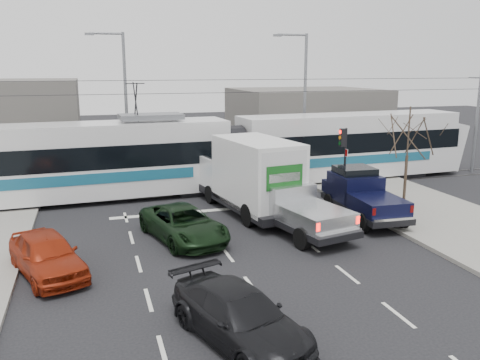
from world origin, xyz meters
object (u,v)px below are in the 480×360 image
object	(u,v)px
street_lamp_near	(302,94)
box_truck	(251,176)
traffic_signal	(343,147)
navy_pickup	(361,194)
green_car	(184,224)
red_car	(47,255)
tram	(232,152)
silver_pickup	(288,203)
bare_tree	(408,136)
street_lamp_far	(123,96)
dark_car	(239,316)

from	to	relation	value
street_lamp_near	box_truck	world-z (taller)	street_lamp_near
traffic_signal	box_truck	xyz separation A→B (m)	(-5.59, -1.39, -0.95)
traffic_signal	box_truck	bearing A→B (deg)	-166.02
traffic_signal	navy_pickup	distance (m)	4.09
box_truck	green_car	size ratio (longest dim) A/B	1.54
box_truck	navy_pickup	distance (m)	5.19
box_truck	red_car	size ratio (longest dim) A/B	1.74
traffic_signal	box_truck	distance (m)	5.84
tram	box_truck	bearing A→B (deg)	-98.68
silver_pickup	box_truck	size ratio (longest dim) A/B	0.88
navy_pickup	green_car	size ratio (longest dim) A/B	1.11
silver_pickup	bare_tree	bearing A→B (deg)	-10.20
street_lamp_near	silver_pickup	size ratio (longest dim) A/B	1.35
street_lamp_far	tram	distance (m)	8.56
bare_tree	tram	bearing A→B (deg)	128.96
tram	dark_car	xyz separation A→B (m)	(-4.40, -16.24, -1.46)
traffic_signal	dark_car	world-z (taller)	traffic_signal
traffic_signal	navy_pickup	world-z (taller)	traffic_signal
street_lamp_far	navy_pickup	size ratio (longest dim) A/B	1.65
red_car	dark_car	xyz separation A→B (m)	(4.99, -5.90, -0.05)
street_lamp_far	red_car	bearing A→B (deg)	-103.37
navy_pickup	street_lamp_far	bearing A→B (deg)	128.88
green_car	dark_car	distance (m)	8.13
silver_pickup	dark_car	bearing A→B (deg)	-131.82
tram	silver_pickup	world-z (taller)	tram
tram	box_truck	xyz separation A→B (m)	(-0.49, -5.09, -0.35)
traffic_signal	dark_car	bearing A→B (deg)	-127.15
dark_car	green_car	bearing A→B (deg)	71.20
traffic_signal	silver_pickup	xyz separation A→B (m)	(-4.81, -4.22, -1.59)
tram	red_car	distance (m)	14.04
red_car	traffic_signal	bearing A→B (deg)	4.66
silver_pickup	navy_pickup	bearing A→B (deg)	-3.69
street_lamp_far	bare_tree	bearing A→B (deg)	-48.88
silver_pickup	dark_car	size ratio (longest dim) A/B	1.40
street_lamp_near	green_car	size ratio (longest dim) A/B	1.83
bare_tree	green_car	distance (m)	11.02
box_truck	dark_car	xyz separation A→B (m)	(-3.91, -11.15, -1.11)
bare_tree	street_lamp_far	size ratio (longest dim) A/B	0.56
bare_tree	green_car	bearing A→B (deg)	-177.78
street_lamp_near	dark_car	world-z (taller)	street_lamp_near
street_lamp_far	box_truck	distance (m)	12.46
dark_car	red_car	bearing A→B (deg)	111.90
silver_pickup	box_truck	world-z (taller)	box_truck
traffic_signal	green_car	xyz separation A→B (m)	(-9.43, -4.41, -2.06)
tram	green_car	world-z (taller)	tram
street_lamp_near	navy_pickup	distance (m)	11.97
street_lamp_far	green_car	bearing A→B (deg)	-84.98
traffic_signal	silver_pickup	size ratio (longest dim) A/B	0.54
silver_pickup	traffic_signal	bearing A→B (deg)	28.91
street_lamp_near	green_car	world-z (taller)	street_lamp_near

